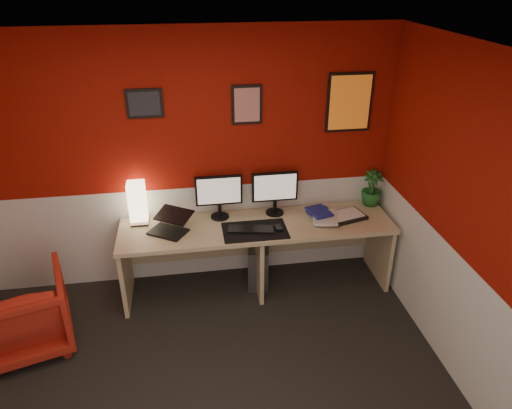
# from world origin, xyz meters

# --- Properties ---
(ground) EXTENTS (4.00, 3.50, 0.01)m
(ground) POSITION_xyz_m (0.00, 0.00, 0.00)
(ground) COLOR black
(ground) RESTS_ON ground
(ceiling) EXTENTS (4.00, 3.50, 0.01)m
(ceiling) POSITION_xyz_m (0.00, 0.00, 2.50)
(ceiling) COLOR white
(ceiling) RESTS_ON ground
(wall_back) EXTENTS (4.00, 0.01, 2.50)m
(wall_back) POSITION_xyz_m (0.00, 1.75, 1.25)
(wall_back) COLOR #931106
(wall_back) RESTS_ON ground
(wall_right) EXTENTS (0.01, 3.50, 2.50)m
(wall_right) POSITION_xyz_m (2.00, 0.00, 1.25)
(wall_right) COLOR #931106
(wall_right) RESTS_ON ground
(wainscot_back) EXTENTS (4.00, 0.01, 1.00)m
(wainscot_back) POSITION_xyz_m (0.00, 1.75, 0.50)
(wainscot_back) COLOR silver
(wainscot_back) RESTS_ON ground
(wainscot_right) EXTENTS (0.01, 3.50, 1.00)m
(wainscot_right) POSITION_xyz_m (2.00, 0.00, 0.50)
(wainscot_right) COLOR silver
(wainscot_right) RESTS_ON ground
(desk) EXTENTS (2.60, 0.65, 0.73)m
(desk) POSITION_xyz_m (0.64, 1.41, 0.36)
(desk) COLOR tan
(desk) RESTS_ON ground
(shoji_lamp) EXTENTS (0.16, 0.16, 0.40)m
(shoji_lamp) POSITION_xyz_m (-0.46, 1.61, 0.93)
(shoji_lamp) COLOR #FFE5B2
(shoji_lamp) RESTS_ON desk
(laptop) EXTENTS (0.40, 0.37, 0.22)m
(laptop) POSITION_xyz_m (-0.19, 1.38, 0.84)
(laptop) COLOR black
(laptop) RESTS_ON desk
(monitor_left) EXTENTS (0.45, 0.06, 0.58)m
(monitor_left) POSITION_xyz_m (0.31, 1.60, 1.02)
(monitor_left) COLOR black
(monitor_left) RESTS_ON desk
(monitor_right) EXTENTS (0.45, 0.06, 0.58)m
(monitor_right) POSITION_xyz_m (0.85, 1.60, 1.02)
(monitor_right) COLOR black
(monitor_right) RESTS_ON desk
(desk_mat) EXTENTS (0.60, 0.38, 0.01)m
(desk_mat) POSITION_xyz_m (0.60, 1.29, 0.73)
(desk_mat) COLOR black
(desk_mat) RESTS_ON desk
(keyboard) EXTENTS (0.44, 0.21, 0.02)m
(keyboard) POSITION_xyz_m (0.57, 1.30, 0.74)
(keyboard) COLOR black
(keyboard) RESTS_ON desk_mat
(mouse) EXTENTS (0.07, 0.10, 0.03)m
(mouse) POSITION_xyz_m (0.82, 1.27, 0.75)
(mouse) COLOR black
(mouse) RESTS_ON desk_mat
(book_bottom) EXTENTS (0.32, 0.37, 0.03)m
(book_bottom) POSITION_xyz_m (1.20, 1.41, 0.74)
(book_bottom) COLOR navy
(book_bottom) RESTS_ON desk
(book_middle) EXTENTS (0.30, 0.36, 0.02)m
(book_middle) POSITION_xyz_m (1.18, 1.40, 0.77)
(book_middle) COLOR silver
(book_middle) RESTS_ON book_bottom
(book_top) EXTENTS (0.25, 0.30, 0.02)m
(book_top) POSITION_xyz_m (1.17, 1.42, 0.79)
(book_top) COLOR navy
(book_top) RESTS_ON book_middle
(zen_tray) EXTENTS (0.40, 0.33, 0.03)m
(zen_tray) POSITION_xyz_m (1.52, 1.41, 0.74)
(zen_tray) COLOR black
(zen_tray) RESTS_ON desk
(potted_plant) EXTENTS (0.23, 0.23, 0.37)m
(potted_plant) POSITION_xyz_m (1.86, 1.64, 0.91)
(potted_plant) COLOR #19591E
(potted_plant) RESTS_ON desk
(pc_tower) EXTENTS (0.28, 0.48, 0.45)m
(pc_tower) POSITION_xyz_m (0.68, 1.52, 0.23)
(pc_tower) COLOR #99999E
(pc_tower) RESTS_ON ground
(armchair) EXTENTS (0.90, 0.91, 0.67)m
(armchair) POSITION_xyz_m (-1.43, 0.91, 0.34)
(armchair) COLOR #A92214
(armchair) RESTS_ON ground
(art_left) EXTENTS (0.32, 0.02, 0.26)m
(art_left) POSITION_xyz_m (-0.31, 1.74, 1.85)
(art_left) COLOR black
(art_left) RESTS_ON wall_back
(art_center) EXTENTS (0.28, 0.02, 0.36)m
(art_center) POSITION_xyz_m (0.60, 1.74, 1.80)
(art_center) COLOR red
(art_center) RESTS_ON wall_back
(art_right) EXTENTS (0.44, 0.02, 0.56)m
(art_right) POSITION_xyz_m (1.57, 1.74, 1.78)
(art_right) COLOR orange
(art_right) RESTS_ON wall_back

